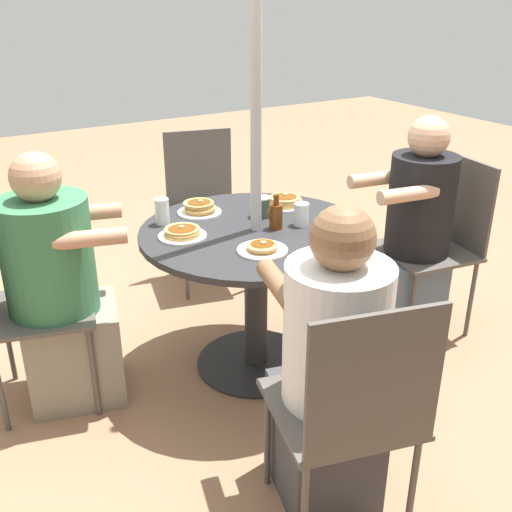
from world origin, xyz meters
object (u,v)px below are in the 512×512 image
diner_south (61,295)px  patio_chair_west (353,406)px  patio_chair_north (441,235)px  pancake_plate_b (182,233)px  diner_north (413,239)px  patio_chair_east (204,198)px  pancake_plate_c (285,202)px  diner_west (330,377)px  syrup_bottle (276,215)px  drinking_glass_b (301,214)px  drinking_glass_a (162,211)px  pancake_plate_a (262,248)px  pancake_plate_e (199,208)px  coffee_cup (262,207)px  pancake_plate_d (334,236)px  patio_table (256,261)px  patio_chair_south (16,297)px

diner_south → patio_chair_west: diner_south is taller
patio_chair_north → pancake_plate_b: bearing=88.5°
diner_north → pancake_plate_b: bearing=88.2°
patio_chair_north → patio_chair_east: 1.46m
pancake_plate_c → diner_west: bearing=64.0°
syrup_bottle → diner_south: bearing=-16.2°
drinking_glass_b → patio_chair_north: bearing=173.2°
pancake_plate_c → patio_chair_north: bearing=154.8°
drinking_glass_a → drinking_glass_b: size_ratio=1.16×
patio_chair_north → pancake_plate_a: patio_chair_north is taller
pancake_plate_b → pancake_plate_e: size_ratio=1.00×
pancake_plate_a → drinking_glass_b: size_ratio=2.03×
pancake_plate_b → patio_chair_west: bearing=93.0°
diner_west → pancake_plate_a: (-0.12, -0.63, 0.22)m
diner_west → coffee_cup: bearing=85.9°
diner_west → patio_chair_north: bearing=43.1°
patio_chair_west → diner_south: bearing=129.3°
diner_west → drinking_glass_a: size_ratio=9.41×
pancake_plate_a → drinking_glass_a: drinking_glass_a is taller
drinking_glass_a → pancake_plate_a: bearing=113.8°
pancake_plate_b → pancake_plate_d: 0.67m
patio_table → diner_south: diner_south is taller
patio_chair_south → diner_west: diner_west is taller
patio_table → pancake_plate_c: 0.40m
drinking_glass_a → syrup_bottle: bearing=142.4°
patio_table → syrup_bottle: syrup_bottle is taller
diner_west → pancake_plate_d: 0.77m
patio_table → pancake_plate_c: size_ratio=4.99×
pancake_plate_c → pancake_plate_e: (0.42, -0.13, 0.00)m
diner_south → pancake_plate_e: (-0.73, -0.09, 0.24)m
pancake_plate_c → patio_table: bearing=34.0°
diner_north → pancake_plate_c: 0.71m
patio_chair_south → pancake_plate_d: (-1.27, 0.57, 0.21)m
patio_table → coffee_cup: (-0.11, -0.13, 0.21)m
patio_chair_south → pancake_plate_e: (-0.91, -0.04, 0.22)m
drinking_glass_a → drinking_glass_b: 0.65m
drinking_glass_b → pancake_plate_e: bearing=-49.3°
pancake_plate_d → pancake_plate_e: 0.71m
patio_table → pancake_plate_e: (0.13, -0.33, 0.19)m
patio_chair_east → pancake_plate_a: 1.34m
diner_north → pancake_plate_d: diner_north is taller
patio_chair_east → syrup_bottle: size_ratio=5.79×
diner_north → pancake_plate_c: (0.59, -0.33, 0.21)m
patio_chair_north → patio_chair_east: same height
pancake_plate_e → coffee_cup: (-0.24, 0.20, 0.02)m
patio_chair_south → drinking_glass_b: (-1.24, 0.35, 0.25)m
pancake_plate_b → diner_north: bearing=169.4°
diner_west → drinking_glass_b: 0.95m
patio_chair_west → drinking_glass_b: size_ratio=8.88×
pancake_plate_d → syrup_bottle: syrup_bottle is taller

